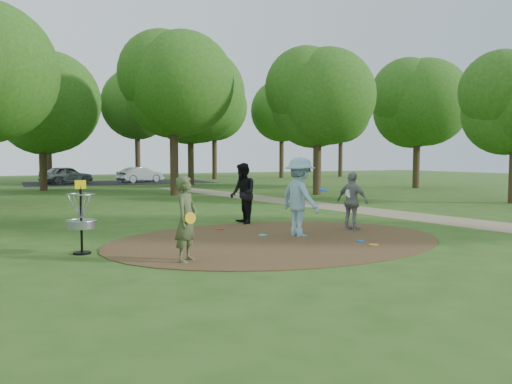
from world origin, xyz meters
name	(u,v)px	position (x,y,z in m)	size (l,w,h in m)	color
ground	(278,240)	(0.00, 0.00, 0.00)	(100.00, 100.00, 0.00)	#2D5119
dirt_clearing	(278,240)	(0.00, 0.00, 0.01)	(8.40, 8.40, 0.02)	#47301C
footpath	(418,217)	(6.50, 2.00, 0.01)	(2.00, 40.00, 0.01)	#8C7A5B
parking_lot	(119,182)	(2.00, 30.00, 0.00)	(14.00, 8.00, 0.01)	black
player_observer_with_disc	(186,219)	(-2.80, -1.45, 0.83)	(0.70, 0.72, 1.66)	#495632
player_throwing_with_disc	(300,197)	(0.78, 0.26, 1.01)	(1.27, 1.39, 2.01)	#89B7CD
player_walking_with_disc	(243,193)	(0.47, 3.04, 0.93)	(0.79, 0.97, 1.85)	black
player_waiting_with_disc	(352,201)	(2.60, 0.49, 0.81)	(0.70, 1.02, 1.61)	gray
disc_ground_cyan	(263,235)	(-0.04, 0.71, 0.03)	(0.22, 0.22, 0.02)	#18C5B2
disc_ground_blue	(360,241)	(1.61, -1.13, 0.03)	(0.22, 0.22, 0.02)	blue
disc_ground_red	(220,229)	(-0.64, 2.18, 0.03)	(0.22, 0.22, 0.02)	red
car_left	(66,175)	(-1.96, 29.81, 0.67)	(1.58, 3.93, 1.34)	#95999C
car_right	(141,175)	(3.61, 29.44, 0.61)	(1.30, 3.73, 1.23)	#A5A9AC
disc_ground_orange	(374,245)	(1.56, -1.67, 0.03)	(0.22, 0.22, 0.02)	orange
disc_golf_basket	(81,212)	(-4.50, 0.30, 0.87)	(0.63, 0.63, 1.54)	black
tree_ring	(193,84)	(1.69, 11.05, 5.30)	(36.90, 45.94, 9.74)	#332316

